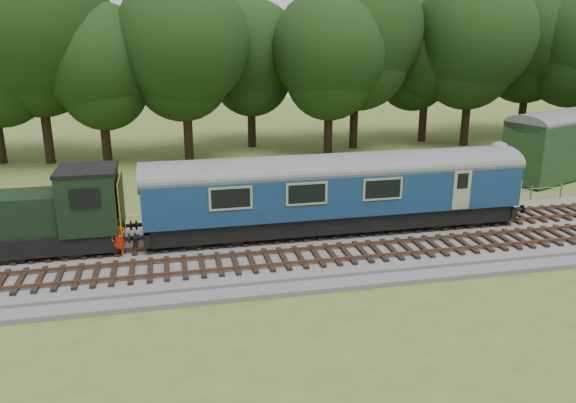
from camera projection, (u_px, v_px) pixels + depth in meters
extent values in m
plane|color=#495920|center=(322.00, 250.00, 25.97)|extent=(120.00, 120.00, 0.00)
cube|color=#4C4C4F|center=(322.00, 246.00, 25.92)|extent=(70.00, 7.00, 0.35)
cube|color=brown|center=(318.00, 235.00, 26.46)|extent=(66.50, 0.07, 0.14)
cube|color=brown|center=(310.00, 225.00, 27.80)|extent=(66.50, 0.07, 0.14)
cube|color=brown|center=(337.00, 259.00, 23.66)|extent=(66.50, 0.07, 0.14)
cube|color=brown|center=(327.00, 247.00, 25.00)|extent=(66.50, 0.07, 0.14)
cube|color=black|center=(335.00, 217.00, 27.18)|extent=(17.46, 2.52, 0.85)
cube|color=navy|center=(336.00, 189.00, 26.76)|extent=(18.00, 2.80, 2.05)
cube|color=gold|center=(504.00, 185.00, 28.72)|extent=(0.06, 2.74, 1.30)
cube|color=black|center=(448.00, 213.00, 28.47)|extent=(2.60, 2.00, 0.55)
cube|color=black|center=(211.00, 230.00, 26.01)|extent=(2.60, 2.00, 0.55)
cube|color=black|center=(16.00, 241.00, 24.24)|extent=(8.73, 2.39, 0.85)
cube|color=black|center=(90.00, 200.00, 24.41)|extent=(2.40, 2.55, 2.60)
cube|color=#A6100C|center=(121.00, 232.00, 25.13)|extent=(0.25, 2.60, 0.55)
cube|color=gold|center=(121.00, 202.00, 24.74)|extent=(0.06, 2.55, 2.30)
imported|color=#DD5D0B|center=(118.00, 237.00, 24.07)|extent=(0.72, 0.57, 1.74)
cube|color=black|center=(549.00, 148.00, 42.75)|extent=(3.22, 3.22, 2.22)
cube|color=black|center=(552.00, 132.00, 42.40)|extent=(3.54, 3.54, 0.18)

